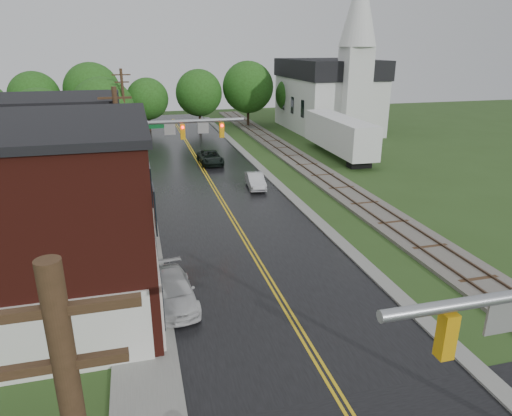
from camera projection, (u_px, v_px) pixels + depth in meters
name	position (u px, v px, depth m)	size (l,w,h in m)	color
main_road	(216.00, 192.00, 36.68)	(10.00, 90.00, 0.02)	black
curb_right	(264.00, 172.00, 42.52)	(0.80, 70.00, 0.12)	gray
sidewalk_left	(138.00, 221.00, 30.64)	(2.40, 50.00, 0.12)	gray
yellow_house	(57.00, 176.00, 29.33)	(8.00, 7.00, 6.40)	tan
darkred_building	(87.00, 159.00, 38.10)	(7.00, 6.00, 4.40)	#3F0F0C
church	(331.00, 87.00, 61.13)	(10.40, 18.40, 20.00)	silver
railroad	(310.00, 168.00, 43.59)	(3.20, 80.00, 0.30)	#59544C
traffic_signal_far	(172.00, 140.00, 31.44)	(7.34, 0.43, 7.20)	gray
utility_pole_b	(121.00, 163.00, 26.18)	(1.80, 0.28, 9.00)	#382616
utility_pole_c	(125.00, 112.00, 46.22)	(1.80, 0.28, 9.00)	#382616
tree_left_c	(43.00, 124.00, 40.87)	(6.00, 6.00, 7.65)	black
tree_left_e	(104.00, 110.00, 47.43)	(6.40, 6.40, 8.16)	black
suv_dark	(210.00, 158.00, 45.23)	(2.12, 4.59, 1.28)	black
sedan_silver	(255.00, 181.00, 37.48)	(1.29, 3.71, 1.22)	silver
pickup_white	(173.00, 291.00, 20.60)	(1.79, 4.40, 1.28)	silver
semi_trailer	(339.00, 134.00, 47.73)	(3.11, 13.22, 4.09)	black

